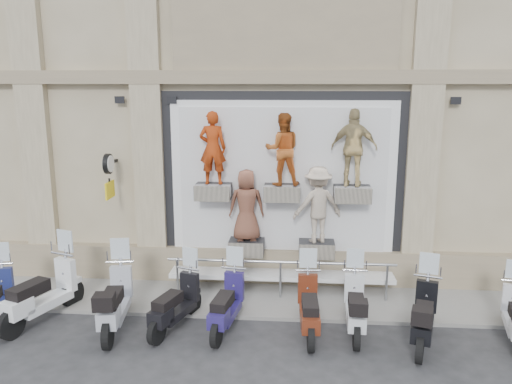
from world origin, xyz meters
TOP-DOWN VIEW (x-y plane):
  - ground at (0.00, 0.00)m, footprint 90.00×90.00m
  - sidewalk at (0.00, 2.10)m, footprint 16.00×2.20m
  - building at (0.00, 7.00)m, footprint 14.00×8.60m
  - shop_vitrine at (0.10, 2.75)m, footprint 5.60×0.95m
  - guard_rail at (0.00, 2.00)m, footprint 5.06×0.10m
  - clock_sign_bracket at (-3.90, 2.47)m, footprint 0.10×0.80m
  - scooter_b at (-4.72, 0.64)m, footprint 1.31×2.22m
  - scooter_c at (-3.15, 0.43)m, footprint 0.86×2.09m
  - scooter_d at (-2.00, 0.55)m, footprint 1.08×1.90m
  - scooter_e at (-1.00, 0.59)m, footprint 0.81×1.91m
  - scooter_f at (0.59, 0.56)m, footprint 0.60×1.87m
  - scooter_g at (1.48, 0.68)m, footprint 0.65×1.86m
  - scooter_h at (2.68, 0.33)m, footprint 1.11×2.00m

SIDE VIEW (x-z plane):
  - ground at x=0.00m, z-range 0.00..0.00m
  - sidewalk at x=0.00m, z-range 0.00..0.08m
  - guard_rail at x=0.00m, z-range 0.00..0.93m
  - scooter_d at x=-2.00m, z-range 0.00..1.48m
  - scooter_g at x=1.48m, z-range 0.00..1.49m
  - scooter_e at x=-1.00m, z-range 0.00..1.50m
  - scooter_f at x=0.59m, z-range 0.00..1.51m
  - scooter_h at x=2.68m, z-range 0.00..1.56m
  - scooter_c at x=-3.15m, z-range 0.00..1.65m
  - scooter_b at x=-4.72m, z-range 0.00..1.73m
  - shop_vitrine at x=0.10m, z-range 0.23..4.53m
  - clock_sign_bracket at x=-3.90m, z-range 2.29..3.31m
  - building at x=0.00m, z-range 0.00..12.00m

